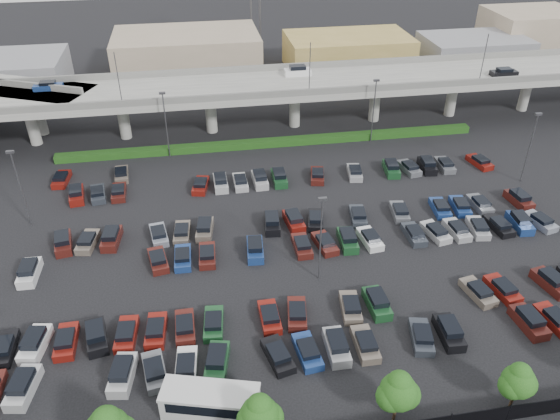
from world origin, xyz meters
name	(u,v)px	position (x,y,z in m)	size (l,w,h in m)	color
ground	(304,236)	(0.00, 0.00, 0.00)	(280.00, 280.00, 0.00)	black
overpass	(264,88)	(-0.21, 32.01, 6.97)	(150.00, 13.00, 15.80)	gray
hedge	(272,143)	(0.00, 25.00, 0.55)	(66.00, 1.60, 1.10)	#1A4313
tree_row	(383,395)	(0.70, -26.53, 3.52)	(65.07, 3.66, 5.94)	#332316
shuttle_bus	(210,401)	(-12.58, -23.16, 1.39)	(8.39, 4.79, 2.55)	silver
parked_cars	(305,250)	(-0.61, -3.63, 0.62)	(62.96, 41.62, 1.67)	#4C1914
light_poles	(267,186)	(-4.13, 2.00, 6.24)	(66.90, 48.38, 10.30)	#45454A
distant_buildings	(302,51)	(12.38, 61.81, 3.74)	(138.00, 24.00, 9.00)	gray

